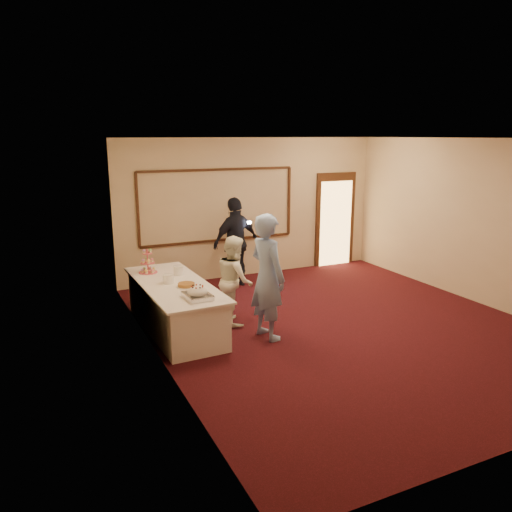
{
  "coord_description": "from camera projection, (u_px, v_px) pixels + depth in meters",
  "views": [
    {
      "loc": [
        -4.52,
        -6.37,
        3.05
      ],
      "look_at": [
        -1.21,
        0.71,
        1.15
      ],
      "focal_mm": 35.0,
      "sensor_mm": 36.0,
      "label": 1
    }
  ],
  "objects": [
    {
      "name": "man",
      "position": [
        267.0,
        277.0,
        7.52
      ],
      "size": [
        0.58,
        0.78,
        1.93
      ],
      "primitive_type": "imported",
      "rotation": [
        0.0,
        0.0,
        1.75
      ],
      "color": "#83A4DD",
      "rests_on": "floor"
    },
    {
      "name": "camera_flash",
      "position": [
        249.0,
        222.0,
        10.02
      ],
      "size": [
        0.07,
        0.04,
        0.05
      ],
      "primitive_type": "cube",
      "rotation": [
        0.0,
        0.0,
        0.06
      ],
      "color": "white",
      "rests_on": "guest"
    },
    {
      "name": "buffet_table",
      "position": [
        175.0,
        306.0,
        7.96
      ],
      "size": [
        1.09,
        2.62,
        0.77
      ],
      "color": "white",
      "rests_on": "floor"
    },
    {
      "name": "doorway",
      "position": [
        335.0,
        220.0,
        11.85
      ],
      "size": [
        1.05,
        0.07,
        2.2
      ],
      "color": "#372010",
      "rests_on": "floor"
    },
    {
      "name": "pavlova_tray",
      "position": [
        197.0,
        293.0,
        7.13
      ],
      "size": [
        0.36,
        0.5,
        0.18
      ],
      "color": "#B0B3B7",
      "rests_on": "buffet_table"
    },
    {
      "name": "woman",
      "position": [
        235.0,
        280.0,
        8.2
      ],
      "size": [
        0.69,
        0.81,
        1.47
      ],
      "primitive_type": "imported",
      "rotation": [
        0.0,
        0.0,
        1.37
      ],
      "color": "white",
      "rests_on": "floor"
    },
    {
      "name": "tart",
      "position": [
        186.0,
        285.0,
        7.67
      ],
      "size": [
        0.3,
        0.3,
        0.06
      ],
      "color": "white",
      "rests_on": "buffet_table"
    },
    {
      "name": "plate_stack_a",
      "position": [
        168.0,
        279.0,
        7.85
      ],
      "size": [
        0.18,
        0.18,
        0.15
      ],
      "color": "white",
      "rests_on": "buffet_table"
    },
    {
      "name": "plate_stack_b",
      "position": [
        179.0,
        270.0,
        8.34
      ],
      "size": [
        0.19,
        0.19,
        0.16
      ],
      "color": "white",
      "rests_on": "buffet_table"
    },
    {
      "name": "wall_molding",
      "position": [
        218.0,
        205.0,
        10.53
      ],
      "size": [
        3.45,
        0.04,
        1.55
      ],
      "color": "#372010",
      "rests_on": "room_walls"
    },
    {
      "name": "guest",
      "position": [
        236.0,
        242.0,
        10.17
      ],
      "size": [
        1.16,
        0.7,
        1.84
      ],
      "primitive_type": "imported",
      "rotation": [
        0.0,
        0.0,
        3.39
      ],
      "color": "black",
      "rests_on": "floor"
    },
    {
      "name": "floor",
      "position": [
        341.0,
        326.0,
        8.18
      ],
      "size": [
        7.0,
        7.0,
        0.0
      ],
      "primitive_type": "plane",
      "color": "black",
      "rests_on": "ground"
    },
    {
      "name": "room_walls",
      "position": [
        346.0,
        203.0,
        7.71
      ],
      "size": [
        6.04,
        7.04,
        3.02
      ],
      "color": "beige",
      "rests_on": "floor"
    },
    {
      "name": "cupcake_stand",
      "position": [
        148.0,
        263.0,
        8.44
      ],
      "size": [
        0.31,
        0.31,
        0.46
      ],
      "color": "#CF5160",
      "rests_on": "buffet_table"
    }
  ]
}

